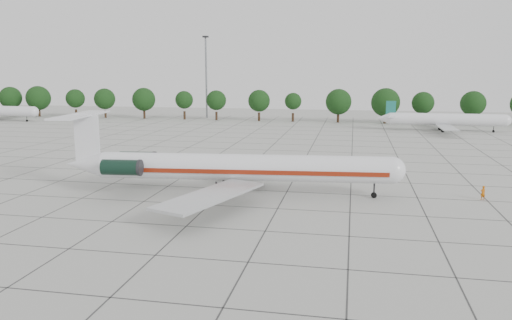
# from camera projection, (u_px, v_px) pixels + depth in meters

# --- Properties ---
(ground) EXTENTS (260.00, 260.00, 0.00)m
(ground) POSITION_uv_depth(u_px,v_px,m) (226.00, 189.00, 65.14)
(ground) COLOR #B0B1A9
(ground) RESTS_ON ground
(apron_joints) EXTENTS (170.00, 170.00, 0.02)m
(apron_joints) POSITION_uv_depth(u_px,v_px,m) (250.00, 167.00, 79.62)
(apron_joints) COLOR #383838
(apron_joints) RESTS_ON ground
(main_airliner) EXTENTS (42.39, 33.21, 9.95)m
(main_airliner) POSITION_uv_depth(u_px,v_px,m) (225.00, 167.00, 61.69)
(main_airliner) COLOR silver
(main_airliner) RESTS_ON ground
(ground_crew) EXTENTS (0.74, 0.62, 1.72)m
(ground_crew) POSITION_uv_depth(u_px,v_px,m) (483.00, 193.00, 59.52)
(ground_crew) COLOR #BE590B
(ground_crew) RESTS_ON ground
(bg_airliner_d) EXTENTS (28.24, 27.20, 7.40)m
(bg_airliner_d) POSITION_uv_depth(u_px,v_px,m) (445.00, 120.00, 124.00)
(bg_airliner_d) COLOR silver
(bg_airliner_d) RESTS_ON ground
(tree_line) EXTENTS (249.86, 8.44, 10.22)m
(tree_line) POSITION_uv_depth(u_px,v_px,m) (259.00, 101.00, 148.31)
(tree_line) COLOR #332114
(tree_line) RESTS_ON ground
(floodlight_mast) EXTENTS (1.60, 1.60, 25.45)m
(floodlight_mast) POSITION_uv_depth(u_px,v_px,m) (206.00, 72.00, 157.01)
(floodlight_mast) COLOR slate
(floodlight_mast) RESTS_ON ground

